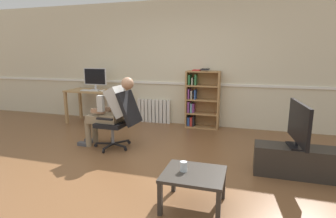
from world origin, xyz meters
name	(u,v)px	position (x,y,z in m)	size (l,w,h in m)	color
ground_plane	(139,171)	(0.00, 0.00, 0.00)	(18.00, 18.00, 0.00)	brown
back_wall	(185,64)	(0.00, 2.65, 1.35)	(12.00, 0.13, 2.70)	beige
computer_desk	(95,95)	(-1.98, 2.15, 0.65)	(1.30, 0.62, 0.76)	tan
imac_monitor	(95,77)	(-2.01, 2.23, 1.04)	(0.57, 0.14, 0.49)	silver
keyboard	(90,90)	(-2.02, 2.01, 0.77)	(0.44, 0.12, 0.02)	white
computer_mouse	(103,91)	(-1.71, 2.03, 0.77)	(0.06, 0.10, 0.03)	white
bookshelf	(200,100)	(0.39, 2.44, 0.60)	(0.71, 0.29, 1.27)	#AD7F4C
radiator	(154,111)	(-0.71, 2.54, 0.27)	(0.78, 0.08, 0.54)	white
office_chair	(120,118)	(-0.64, 0.74, 0.53)	(0.79, 0.61, 0.98)	black
person_seated	(111,110)	(-0.81, 0.74, 0.65)	(1.04, 0.40, 1.20)	#937F60
tv_stand	(295,161)	(1.99, 0.46, 0.20)	(1.01, 0.36, 0.39)	#2D2823
tv_screen	(299,124)	(1.99, 0.46, 0.69)	(0.23, 0.84, 0.57)	black
coffee_table	(194,177)	(0.88, -0.64, 0.32)	(0.62, 0.55, 0.38)	#332D28
drinking_glass	(184,166)	(0.77, -0.63, 0.43)	(0.07, 0.07, 0.10)	silver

